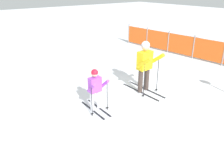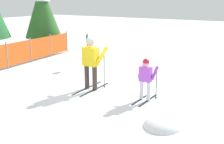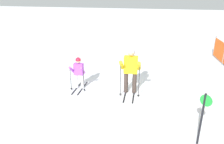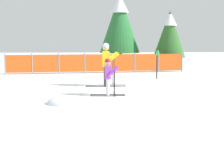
# 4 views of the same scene
# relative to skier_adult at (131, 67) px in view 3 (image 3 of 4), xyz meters

# --- Properties ---
(ground_plane) EXTENTS (60.00, 60.00, 0.00)m
(ground_plane) POSITION_rel_skier_adult_xyz_m (-0.19, -0.17, -1.00)
(ground_plane) COLOR white
(skier_adult) EXTENTS (1.59, 0.71, 1.68)m
(skier_adult) POSITION_rel_skier_adult_xyz_m (0.00, 0.00, 0.00)
(skier_adult) COLOR black
(skier_adult) RESTS_ON ground_plane
(skier_child) EXTENTS (1.14, 0.56, 1.21)m
(skier_child) POSITION_rel_skier_adult_xyz_m (-0.01, -1.88, -0.29)
(skier_child) COLOR black
(skier_child) RESTS_ON ground_plane
(trail_marker) EXTENTS (0.18, 0.24, 1.36)m
(trail_marker) POSITION_rel_skier_adult_xyz_m (2.41, 1.91, -0.15)
(trail_marker) COLOR black
(trail_marker) RESTS_ON ground_plane
(snow_mound) EXTENTS (1.05, 0.89, 0.42)m
(snow_mound) POSITION_rel_skier_adult_xyz_m (-1.28, -2.95, -1.00)
(snow_mound) COLOR white
(snow_mound) RESTS_ON ground_plane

